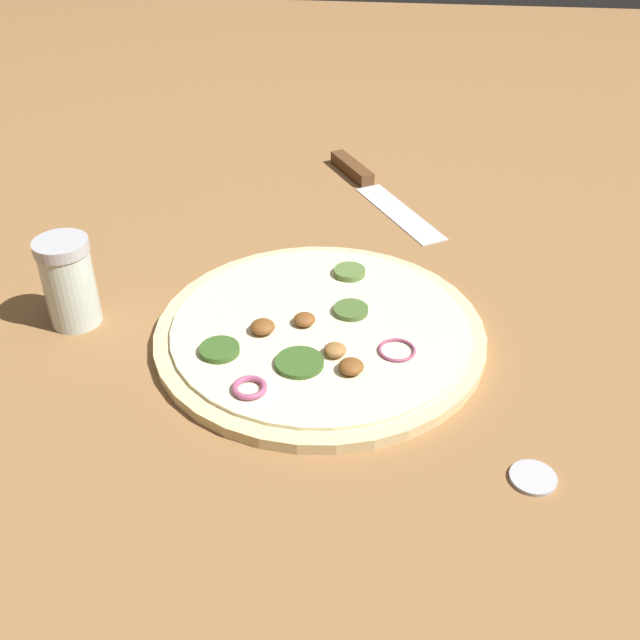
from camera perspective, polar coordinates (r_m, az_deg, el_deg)
The scene contains 5 objects.
ground_plane at distance 0.76m, azimuth 0.00°, elevation -1.34°, with size 3.00×3.00×0.00m, color olive.
pizza at distance 0.75m, azimuth -0.04°, elevation -0.89°, with size 0.33×0.33×0.03m.
knife at distance 1.07m, azimuth 3.50°, elevation 10.50°, with size 0.17×0.25×0.02m.
spice_jar at distance 0.80m, azimuth -18.61°, elevation 2.75°, with size 0.05×0.05×0.10m.
loose_cap at distance 0.64m, azimuth 15.95°, elevation -11.38°, with size 0.04×0.04×0.01m.
Camera 1 is at (0.07, -0.61, 0.45)m, focal length 42.00 mm.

